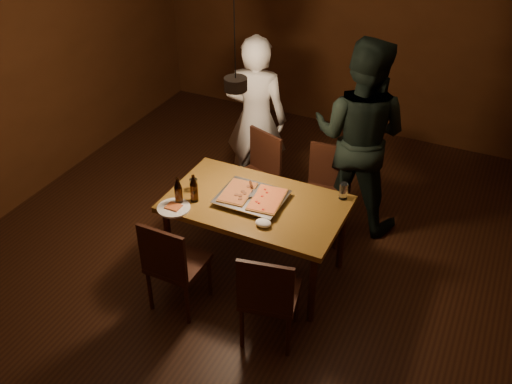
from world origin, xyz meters
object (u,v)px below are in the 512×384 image
at_px(dining_table, 256,209).
at_px(plate_slice, 174,208).
at_px(chair_far_left, 258,168).
at_px(beer_bottle_a, 178,191).
at_px(chair_near_right, 268,292).
at_px(diner_dark, 359,136).
at_px(pendant_lamp, 236,83).
at_px(chair_near_left, 171,259).
at_px(pizza_tray, 252,199).
at_px(beer_bottle_b, 194,188).
at_px(diner_white, 256,119).
at_px(chair_far_right, 327,183).

xyz_separation_m(dining_table, plate_slice, (-0.57, -0.38, 0.08)).
relative_size(chair_far_left, beer_bottle_a, 2.15).
height_order(chair_near_right, diner_dark, diner_dark).
xyz_separation_m(chair_near_right, pendant_lamp, (-0.65, 0.80, 1.22)).
relative_size(chair_near_left, pizza_tray, 0.88).
bearing_deg(chair_near_right, diner_dark, 75.47).
xyz_separation_m(dining_table, chair_near_left, (-0.40, -0.73, -0.14)).
xyz_separation_m(chair_near_right, plate_slice, (-1.02, 0.35, 0.22)).
bearing_deg(diner_dark, pendant_lamp, 56.32).
distance_m(beer_bottle_a, beer_bottle_b, 0.13).
xyz_separation_m(beer_bottle_a, diner_white, (0.02, 1.45, 0.00)).
xyz_separation_m(chair_near_left, chair_near_right, (0.84, -0.00, 0.00)).
xyz_separation_m(dining_table, chair_near_right, (0.45, -0.73, -0.14)).
bearing_deg(dining_table, pendant_lamp, 162.16).
distance_m(dining_table, beer_bottle_a, 0.67).
height_order(chair_near_right, pizza_tray, chair_near_right).
height_order(dining_table, chair_near_left, chair_near_left).
distance_m(beer_bottle_b, diner_dark, 1.67).
bearing_deg(diner_dark, pizza_tray, 64.30).
bearing_deg(chair_far_left, dining_table, 134.83).
xyz_separation_m(beer_bottle_a, beer_bottle_b, (0.10, 0.09, 0.00)).
height_order(dining_table, chair_far_left, chair_far_left).
xyz_separation_m(pizza_tray, pendant_lamp, (-0.17, 0.07, 0.99)).
distance_m(chair_near_right, beer_bottle_b, 1.11).
relative_size(dining_table, chair_near_right, 3.02).
bearing_deg(plate_slice, diner_dark, 53.55).
height_order(chair_near_left, plate_slice, chair_near_left).
height_order(beer_bottle_b, pendant_lamp, pendant_lamp).
height_order(chair_far_right, pizza_tray, chair_far_right).
xyz_separation_m(chair_near_left, plate_slice, (-0.18, 0.35, 0.22)).
bearing_deg(chair_near_left, beer_bottle_b, 98.83).
bearing_deg(diner_white, plate_slice, 78.37).
bearing_deg(chair_near_left, beer_bottle_a, 112.28).
relative_size(pizza_tray, diner_white, 0.31).
distance_m(pizza_tray, diner_white, 1.27).
bearing_deg(chair_near_right, chair_near_left, 168.30).
distance_m(beer_bottle_a, diner_dark, 1.80).
height_order(chair_far_left, chair_far_right, same).
xyz_separation_m(beer_bottle_b, diner_white, (-0.08, 1.36, 0.00)).
bearing_deg(plate_slice, beer_bottle_b, 60.83).
xyz_separation_m(chair_far_left, chair_far_right, (0.71, 0.04, 0.00)).
relative_size(beer_bottle_b, pendant_lamp, 0.23).
xyz_separation_m(plate_slice, pendant_lamp, (0.37, 0.45, 1.00)).
height_order(diner_dark, pendant_lamp, pendant_lamp).
bearing_deg(beer_bottle_b, beer_bottle_a, -137.58).
relative_size(diner_white, diner_dark, 0.92).
relative_size(chair_far_right, pizza_tray, 0.88).
xyz_separation_m(chair_far_left, beer_bottle_b, (-0.11, -1.01, 0.34)).
height_order(chair_far_left, plate_slice, chair_far_left).
bearing_deg(chair_near_left, chair_far_left, 89.04).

